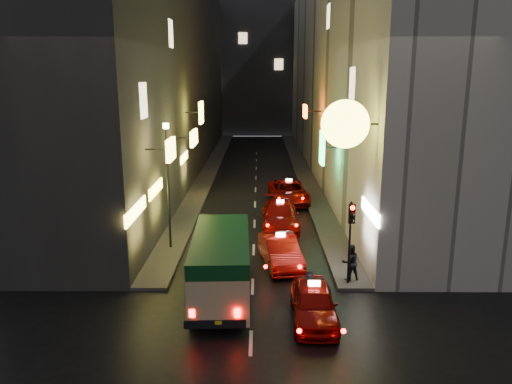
{
  "coord_description": "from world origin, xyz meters",
  "views": [
    {
      "loc": [
        0.27,
        -10.89,
        8.66
      ],
      "look_at": [
        0.12,
        13.0,
        3.01
      ],
      "focal_mm": 35.0,
      "sensor_mm": 36.0,
      "label": 1
    }
  ],
  "objects_px": {
    "minibus": "(221,260)",
    "pedestrian_crossing": "(310,289)",
    "traffic_light": "(351,226)",
    "lamp_post": "(168,178)",
    "taxi_near": "(314,300)"
  },
  "relations": [
    {
      "from": "pedestrian_crossing",
      "to": "lamp_post",
      "type": "bearing_deg",
      "value": 43.35
    },
    {
      "from": "minibus",
      "to": "lamp_post",
      "type": "height_order",
      "value": "lamp_post"
    },
    {
      "from": "minibus",
      "to": "traffic_light",
      "type": "relative_size",
      "value": 1.76
    },
    {
      "from": "minibus",
      "to": "pedestrian_crossing",
      "type": "xyz_separation_m",
      "value": [
        3.37,
        -1.04,
        -0.74
      ]
    },
    {
      "from": "minibus",
      "to": "pedestrian_crossing",
      "type": "height_order",
      "value": "minibus"
    },
    {
      "from": "taxi_near",
      "to": "lamp_post",
      "type": "height_order",
      "value": "lamp_post"
    },
    {
      "from": "taxi_near",
      "to": "lamp_post",
      "type": "xyz_separation_m",
      "value": [
        -6.43,
        7.43,
        2.94
      ]
    },
    {
      "from": "minibus",
      "to": "pedestrian_crossing",
      "type": "relative_size",
      "value": 3.39
    },
    {
      "from": "taxi_near",
      "to": "traffic_light",
      "type": "height_order",
      "value": "traffic_light"
    },
    {
      "from": "minibus",
      "to": "taxi_near",
      "type": "bearing_deg",
      "value": -26.84
    },
    {
      "from": "minibus",
      "to": "traffic_light",
      "type": "xyz_separation_m",
      "value": [
        5.2,
        1.16,
        1.03
      ]
    },
    {
      "from": "traffic_light",
      "to": "lamp_post",
      "type": "height_order",
      "value": "lamp_post"
    },
    {
      "from": "pedestrian_crossing",
      "to": "traffic_light",
      "type": "distance_m",
      "value": 3.37
    },
    {
      "from": "taxi_near",
      "to": "traffic_light",
      "type": "bearing_deg",
      "value": 58.6
    },
    {
      "from": "taxi_near",
      "to": "pedestrian_crossing",
      "type": "bearing_deg",
      "value": 95.45
    }
  ]
}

